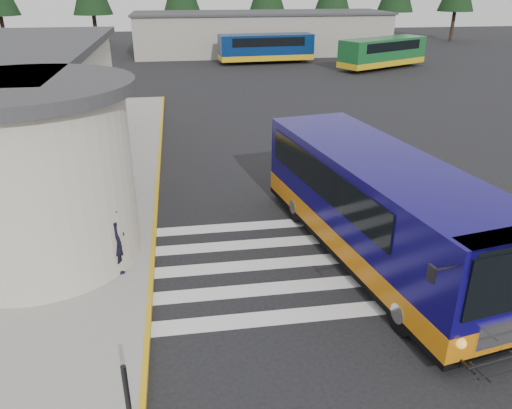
{
  "coord_description": "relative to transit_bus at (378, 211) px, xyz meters",
  "views": [
    {
      "loc": [
        -3.04,
        -12.55,
        7.21
      ],
      "look_at": [
        -1.17,
        -0.5,
        1.71
      ],
      "focal_mm": 35.0,
      "sensor_mm": 36.0,
      "label": 1
    }
  ],
  "objects": [
    {
      "name": "ground",
      "position": [
        -2.19,
        0.79,
        -1.4
      ],
      "size": [
        140.0,
        140.0,
        0.0
      ],
      "primitive_type": "plane",
      "color": "black",
      "rests_on": "ground"
    },
    {
      "name": "sidewalk",
      "position": [
        -11.19,
        4.79,
        -1.33
      ],
      "size": [
        10.0,
        34.0,
        0.15
      ],
      "primitive_type": "cube",
      "color": "gray",
      "rests_on": "ground"
    },
    {
      "name": "curb_strip",
      "position": [
        -6.24,
        4.79,
        -1.32
      ],
      "size": [
        0.12,
        34.0,
        0.16
      ],
      "primitive_type": "cube",
      "color": "gold",
      "rests_on": "ground"
    },
    {
      "name": "crosswalk",
      "position": [
        -2.69,
        -0.01,
        -1.4
      ],
      "size": [
        8.0,
        5.35,
        0.01
      ],
      "color": "silver",
      "rests_on": "ground"
    },
    {
      "name": "depot_building",
      "position": [
        3.81,
        42.79,
        0.7
      ],
      "size": [
        26.4,
        8.4,
        4.2
      ],
      "color": "gray",
      "rests_on": "ground"
    },
    {
      "name": "transit_bus",
      "position": [
        0.0,
        0.0,
        0.0
      ],
      "size": [
        4.85,
        10.68,
        2.93
      ],
      "rotation": [
        0.0,
        0.0,
        0.17
      ],
      "color": "#0D0755",
      "rests_on": "ground"
    },
    {
      "name": "pedestrian_a",
      "position": [
        -7.07,
        0.05,
        -0.31
      ],
      "size": [
        0.6,
        0.77,
        1.89
      ],
      "primitive_type": "imported",
      "rotation": [
        0.0,
        0.0,
        1.8
      ],
      "color": "black",
      "rests_on": "sidewalk"
    },
    {
      "name": "pedestrian_b",
      "position": [
        -9.58,
        0.32,
        -0.36
      ],
      "size": [
        0.91,
        1.03,
        1.78
      ],
      "primitive_type": "imported",
      "rotation": [
        0.0,
        0.0,
        -1.25
      ],
      "color": "black",
      "rests_on": "sidewalk"
    },
    {
      "name": "bollard",
      "position": [
        -6.43,
        -5.06,
        -0.65
      ],
      "size": [
        0.1,
        0.1,
        1.2
      ],
      "primitive_type": "cylinder",
      "color": "black",
      "rests_on": "sidewalk"
    },
    {
      "name": "far_bus_a",
      "position": [
        3.12,
        36.07,
        0.06
      ],
      "size": [
        8.9,
        3.05,
        2.26
      ],
      "rotation": [
        0.0,
        0.0,
        1.64
      ],
      "color": "#06204F",
      "rests_on": "ground"
    },
    {
      "name": "far_bus_b",
      "position": [
        12.72,
        31.35,
        0.05
      ],
      "size": [
        8.85,
        6.11,
        2.24
      ],
      "rotation": [
        0.0,
        0.0,
        2.04
      ],
      "color": "#155125",
      "rests_on": "ground"
    }
  ]
}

